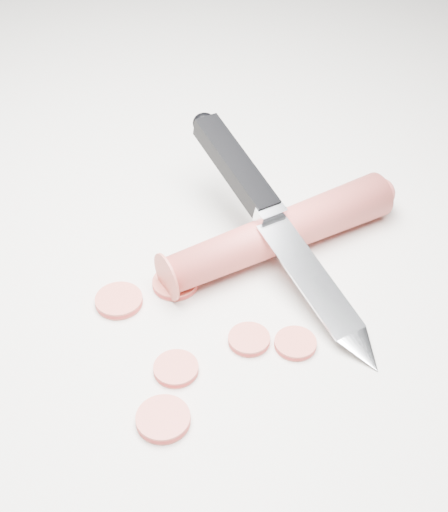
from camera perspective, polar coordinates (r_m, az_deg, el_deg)
The scene contains 9 objects.
ground at distance 0.58m, azimuth -1.25°, elevation -1.90°, with size 2.40×2.40×0.00m, color silver.
carrot at distance 0.60m, azimuth 4.48°, elevation 1.88°, with size 0.03×0.03×0.21m, color #BC403A.
carrot_slice_0 at distance 0.58m, azimuth -3.92°, elevation -2.18°, with size 0.04×0.04×0.01m, color #C85142.
carrot_slice_1 at distance 0.53m, azimuth 5.73°, elevation -6.97°, with size 0.03×0.03×0.01m, color #C85142.
carrot_slice_2 at distance 0.57m, azimuth -8.41°, elevation -3.55°, with size 0.04×0.04×0.01m, color #C85142.
carrot_slice_3 at distance 0.52m, azimuth -3.86°, elevation -8.98°, with size 0.03×0.03×0.01m, color #C85142.
carrot_slice_4 at distance 0.53m, azimuth 2.02°, elevation -6.69°, with size 0.03×0.03×0.01m, color #C85142.
carrot_slice_5 at distance 0.49m, azimuth -4.89°, elevation -12.88°, with size 0.04×0.04×0.01m, color #C85142.
kitchen_knife at distance 0.57m, azimuth 4.55°, elevation 2.47°, with size 0.26×0.13×0.08m, color silver, non-canonical shape.
Camera 1 is at (0.27, -0.32, 0.40)m, focal length 50.00 mm.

